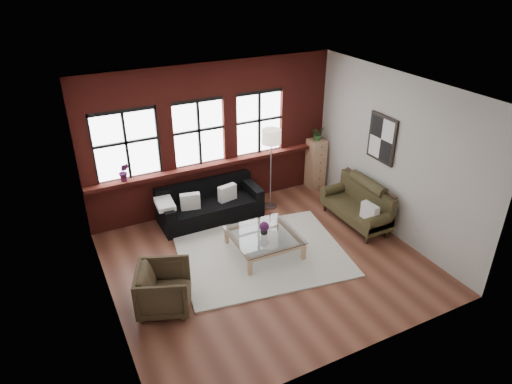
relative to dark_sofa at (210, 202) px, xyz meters
name	(u,v)px	position (x,y,z in m)	size (l,w,h in m)	color
floor	(266,261)	(0.33, -1.90, -0.39)	(5.50, 5.50, 0.00)	brown
ceiling	(268,91)	(0.33, -1.90, 2.81)	(5.50, 5.50, 0.00)	white
wall_back	(212,137)	(0.33, 0.60, 1.21)	(5.50, 5.50, 0.00)	#B6B2A9
wall_front	(360,264)	(0.33, -4.40, 1.21)	(5.50, 5.50, 0.00)	#B6B2A9
wall_left	(100,223)	(-2.42, -1.90, 1.21)	(5.00, 5.00, 0.00)	#B6B2A9
wall_right	(392,156)	(3.08, -1.90, 1.21)	(5.00, 5.00, 0.00)	#B6B2A9
brick_backwall	(213,138)	(0.33, 0.54, 1.21)	(5.50, 0.12, 3.20)	maroon
sill_ledge	(215,164)	(0.33, 0.45, 0.65)	(5.50, 0.30, 0.08)	maroon
window_left	(126,146)	(-1.47, 0.55, 1.36)	(1.38, 0.10, 1.50)	black
window_mid	(199,133)	(0.03, 0.55, 1.36)	(1.38, 0.10, 1.50)	black
window_right	(259,123)	(1.43, 0.55, 1.36)	(1.38, 0.10, 1.50)	black
wall_poster	(382,139)	(3.05, -1.60, 1.46)	(0.05, 0.74, 0.94)	black
shag_rug	(262,254)	(0.37, -1.68, -0.37)	(3.04, 2.39, 0.03)	beige
dark_sofa	(210,202)	(0.00, 0.00, 0.00)	(2.16, 0.88, 0.78)	black
pillow_a	(190,201)	(-0.46, -0.10, 0.19)	(0.40, 0.14, 0.34)	silver
pillow_b	(227,193)	(0.36, -0.10, 0.19)	(0.40, 0.14, 0.34)	silver
vintage_settee	(356,205)	(2.63, -1.55, 0.06)	(0.75, 1.68, 0.90)	#332C17
pillow_settee	(370,212)	(2.55, -2.06, 0.17)	(0.14, 0.38, 0.34)	silver
armchair	(164,289)	(-1.68, -2.26, -0.01)	(0.81, 0.83, 0.76)	#382C1C
coffee_table	(264,243)	(0.45, -1.61, -0.20)	(1.21, 1.21, 0.41)	tan
vase	(264,231)	(0.45, -1.61, 0.07)	(0.14, 0.14, 0.14)	#B2B2B2
flowers	(264,226)	(0.45, -1.61, 0.18)	(0.18, 0.18, 0.18)	#481845
drawer_chest	(316,164)	(2.82, 0.27, 0.22)	(0.37, 0.37, 1.21)	tan
potted_plant_top	(318,133)	(2.82, 0.27, 0.99)	(0.30, 0.26, 0.33)	#2D5923
floor_lamp	(271,167)	(1.39, -0.13, 0.60)	(0.40, 0.40, 1.98)	#A5A5A8
sill_plant	(124,172)	(-1.60, 0.42, 0.88)	(0.21, 0.17, 0.38)	#481845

